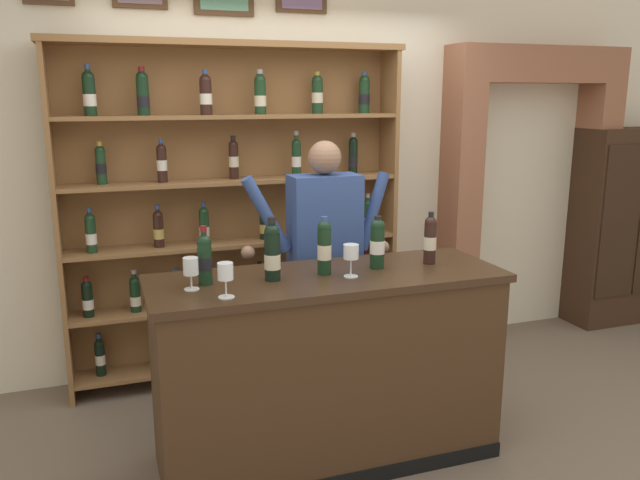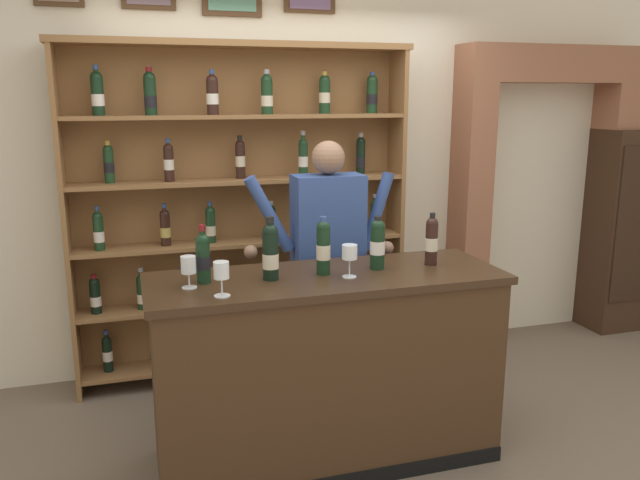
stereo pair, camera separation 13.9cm
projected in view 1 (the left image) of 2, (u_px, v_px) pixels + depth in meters
The scene contains 15 objects.
ground_plane at pixel (355, 452), 3.51m from camera, with size 14.00×14.00×0.02m, color #6B5B4C.
back_wall at pixel (278, 140), 4.51m from camera, with size 12.00×0.19×3.20m.
wine_shelf at pixel (235, 207), 4.25m from camera, with size 2.28×0.30×2.25m.
archway_doorway at pixel (523, 178), 5.11m from camera, with size 1.47×0.45×2.28m.
side_cabinet at pixel (620, 226), 5.40m from camera, with size 0.82×0.40×1.65m.
tasting_counter at pixel (328, 368), 3.34m from camera, with size 1.82×0.64×1.02m.
shopkeeper at pixel (324, 247), 3.81m from camera, with size 0.93×0.22×1.66m.
tasting_bottle_grappa at pixel (205, 258), 3.04m from camera, with size 0.07×0.07×0.29m.
tasting_bottle_bianco at pixel (272, 252), 3.10m from camera, with size 0.08×0.08×0.32m.
tasting_bottle_brunello at pixel (324, 246), 3.20m from camera, with size 0.07×0.07×0.30m.
tasting_bottle_vin_santo at pixel (377, 242), 3.32m from camera, with size 0.08×0.08×0.28m.
tasting_bottle_chianti at pixel (430, 239), 3.41m from camera, with size 0.07×0.07×0.28m.
wine_glass_center at pixel (351, 253), 3.16m from camera, with size 0.08×0.08×0.17m.
wine_glass_right at pixel (225, 273), 2.83m from camera, with size 0.07×0.07×0.16m.
wine_glass_left at pixel (191, 268), 2.95m from camera, with size 0.07×0.07×0.16m.
Camera 1 is at (-1.23, -2.92, 1.91)m, focal length 35.69 mm.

